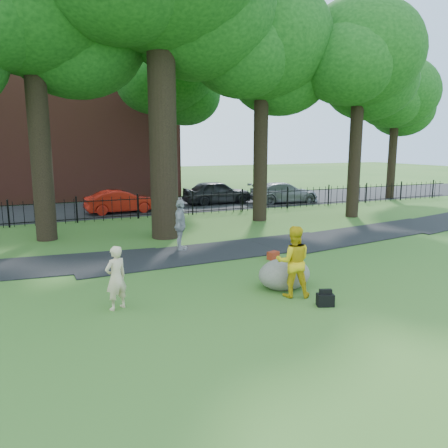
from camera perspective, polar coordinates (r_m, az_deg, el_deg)
name	(u,v)px	position (r m, az deg, el deg)	size (l,w,h in m)	color
ground	(239,288)	(11.91, 1.94, -8.32)	(120.00, 120.00, 0.00)	#316122
footpath	(217,252)	(15.72, -0.95, -3.64)	(36.00, 2.60, 0.03)	black
street	(123,208)	(26.88, -13.04, 2.04)	(80.00, 7.00, 0.02)	black
iron_fence	(138,207)	(22.91, -11.20, 2.19)	(44.00, 0.04, 1.20)	black
brick_building	(40,112)	(34.22, -22.89, 13.34)	(18.00, 8.00, 12.00)	brown
tree_row	(163,37)	(19.80, -7.95, 23.01)	(26.82, 7.96, 12.42)	black
woman	(116,278)	(10.52, -13.93, -6.84)	(0.56, 0.37, 1.53)	beige
man	(293,261)	(11.16, 9.04, -4.86)	(0.88, 0.69, 1.82)	gold
pedestrian	(180,225)	(15.80, -5.72, -0.18)	(1.08, 0.45, 1.85)	#9E9EA3
boulder	(284,272)	(11.91, 7.90, -6.25)	(1.46, 1.10, 0.86)	slate
backpack	(325,300)	(10.88, 13.08, -9.63)	(0.40, 0.25, 0.30)	black
red_bag	(273,255)	(14.77, 6.43, -4.10)	(0.38, 0.24, 0.26)	maroon
red_sedan	(121,201)	(24.96, -13.31, 2.88)	(1.36, 3.91, 1.29)	#A9180D
grey_car	(217,192)	(28.01, -0.92, 4.18)	(1.76, 4.37, 1.49)	black
silver_car	(284,193)	(28.71, 7.83, 4.07)	(1.85, 4.55, 1.32)	gray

